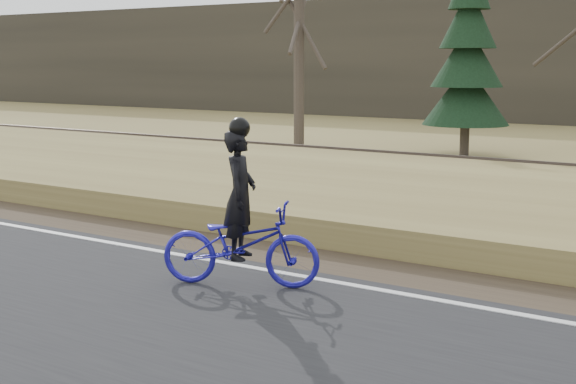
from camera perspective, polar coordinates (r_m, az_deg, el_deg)
The scene contains 3 objects.
cyclist at distance 9.98m, azimuth -3.40°, elevation -2.97°, with size 2.11×1.43×2.11m.
bare_tree_far_left at distance 26.95m, azimuth 0.80°, elevation 11.73°, with size 0.36×0.36×7.96m, color #4B4137.
conifer at distance 24.83m, azimuth 12.64°, elevation 9.26°, with size 2.60×2.60×6.16m.
Camera 1 is at (0.85, -8.33, 2.84)m, focal length 50.00 mm.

